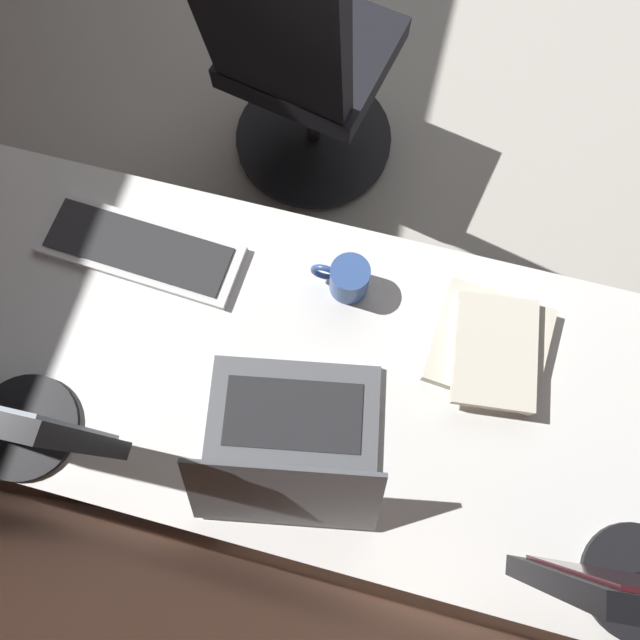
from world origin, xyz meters
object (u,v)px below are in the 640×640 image
(office_chair, at_px, (301,72))
(laptop_leftmost, at_px, (290,445))
(book_stack_near, at_px, (491,347))
(keyboard_main, at_px, (140,249))
(drawer_pedestal, at_px, (216,389))
(coffee_mug, at_px, (348,279))

(office_chair, bearing_deg, laptop_leftmost, 104.49)
(book_stack_near, relative_size, office_chair, 0.26)
(keyboard_main, bearing_deg, drawer_pedestal, 128.15)
(coffee_mug, distance_m, office_chair, 0.82)
(book_stack_near, bearing_deg, laptop_leftmost, 40.27)
(coffee_mug, bearing_deg, drawer_pedestal, 38.65)
(keyboard_main, relative_size, book_stack_near, 1.71)
(laptop_leftmost, xyz_separation_m, book_stack_near, (-0.33, -0.28, -0.02))
(laptop_leftmost, height_order, office_chair, office_chair)
(drawer_pedestal, xyz_separation_m, book_stack_near, (-0.58, -0.16, 0.41))
(drawer_pedestal, relative_size, office_chair, 0.72)
(book_stack_near, relative_size, coffee_mug, 2.11)
(keyboard_main, bearing_deg, office_chair, -100.56)
(keyboard_main, xyz_separation_m, book_stack_near, (-0.73, 0.03, 0.02))
(drawer_pedestal, height_order, keyboard_main, keyboard_main)
(drawer_pedestal, distance_m, office_chair, 0.93)
(drawer_pedestal, distance_m, book_stack_near, 0.73)
(coffee_mug, height_order, office_chair, office_chair)
(drawer_pedestal, bearing_deg, keyboard_main, -51.85)
(keyboard_main, height_order, office_chair, office_chair)
(laptop_leftmost, distance_m, coffee_mug, 0.34)
(keyboard_main, distance_m, coffee_mug, 0.43)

